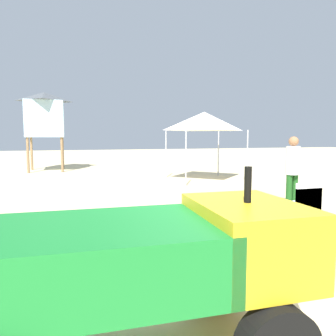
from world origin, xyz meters
name	(u,v)px	position (x,y,z in m)	size (l,w,h in m)	color
ground	(232,274)	(0.00, 0.00, 0.00)	(80.00, 80.00, 0.00)	beige
utility_cart	(153,260)	(-1.35, -1.18, 0.78)	(2.59, 1.37, 1.50)	#197A2D
stacked_plastic_chairs	(303,207)	(1.68, 0.75, 0.60)	(0.48, 0.48, 1.02)	white
surfboard_pile	(148,212)	(-0.35, 3.11, 0.12)	(2.76, 0.72, 0.24)	red
lifeguard_near_center	(293,168)	(3.11, 2.84, 1.01)	(0.32, 0.32, 1.75)	#194C19
popup_canopy	(204,121)	(3.18, 8.25, 2.35)	(2.50, 2.50, 2.72)	#B2B2B7
lifeguard_tower	(45,115)	(-3.11, 13.90, 2.86)	(1.98, 1.98, 3.97)	olive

